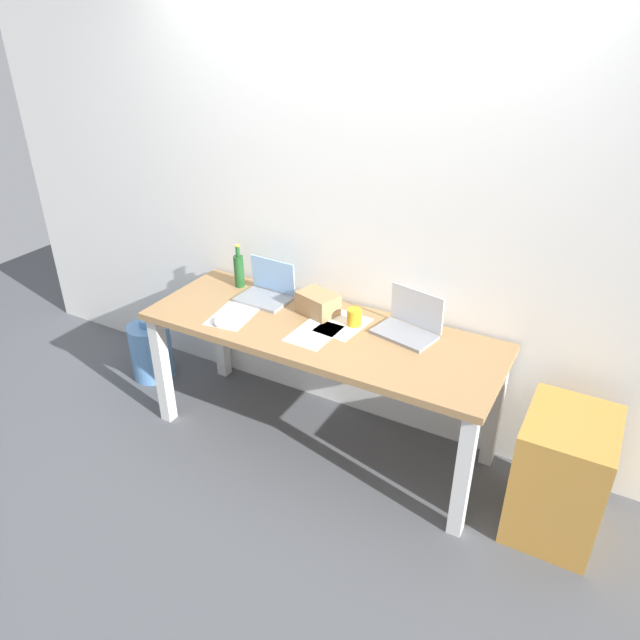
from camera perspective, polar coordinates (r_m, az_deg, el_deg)
The scene contains 14 objects.
ground_plane at distance 3.60m, azimuth 0.00°, elevation -11.27°, with size 8.00×8.00×0.00m, color #515459.
back_wall at distance 3.28m, azimuth 3.48°, elevation 10.65°, with size 5.20×0.08×2.60m, color white.
desk at distance 3.22m, azimuth 0.00°, elevation -2.31°, with size 1.95×0.69×0.75m.
laptop_left at distance 3.47m, azimuth -5.15°, elevation 2.81°, with size 0.31×0.23×0.22m.
laptop_right at distance 3.13m, azimuth 8.53°, elevation -0.44°, with size 0.35×0.27×0.23m.
beer_bottle at distance 3.62m, azimuth -7.78°, elevation 4.77°, with size 0.06×0.06×0.27m.
computer_mouse at distance 3.25m, azimuth -9.72°, elevation -0.11°, with size 0.06×0.10×0.03m, color silver.
cardboard_box at distance 3.29m, azimuth -0.20°, elevation 1.59°, with size 0.22×0.15×0.12m, color tan.
coffee_mug at distance 3.18m, azimuth 3.31°, elevation 0.26°, with size 0.08×0.08×0.10m, color gold.
paper_sheet_near_back at distance 3.20m, azimuth 2.23°, elevation -0.48°, with size 0.21×0.30×0.00m, color white.
paper_sheet_center at distance 3.12m, azimuth -0.61°, elevation -1.29°, with size 0.21×0.30×0.00m, color white.
paper_sheet_front_left at distance 3.32m, azimuth -8.38°, elevation 0.40°, with size 0.21×0.30×0.00m, color white.
water_cooler_jug at distance 4.19m, azimuth -15.90°, elevation -2.82°, with size 0.28×0.28×0.44m.
filing_cabinet at distance 3.12m, azimuth 22.08°, elevation -13.65°, with size 0.40×0.48×0.64m, color #C68938.
Camera 1 is at (1.33, -2.41, 2.32)m, focal length 33.33 mm.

